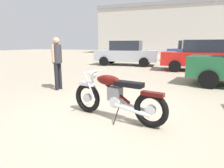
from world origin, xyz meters
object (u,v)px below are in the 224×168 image
bystander (57,58)px  red_hatchback_near (125,49)px  pale_sedan_back (197,50)px  silver_sedan_mid (126,53)px  vintage_motorcycle (115,97)px  blue_hatchback_right (201,56)px

bystander → red_hatchback_near: 14.22m
red_hatchback_near → pale_sedan_back: bearing=164.7°
silver_sedan_mid → red_hatchback_near: bearing=104.0°
bystander → red_hatchback_near: size_ratio=0.41×
pale_sedan_back → vintage_motorcycle: bearing=77.1°
blue_hatchback_right → red_hatchback_near: (-6.95, 7.34, 0.08)m
bystander → vintage_motorcycle: bearing=147.6°
vintage_motorcycle → pale_sedan_back: 14.59m
bystander → red_hatchback_near: (-2.64, 13.97, -0.10)m
vintage_motorcycle → silver_sedan_mid: silver_sedan_mid is taller
bystander → pale_sedan_back: (4.13, 12.92, -0.08)m
red_hatchback_near → silver_sedan_mid: bearing=103.5°
vintage_motorcycle → red_hatchback_near: size_ratio=0.51×
red_hatchback_near → blue_hatchback_right: bearing=126.9°
bystander → silver_sedan_mid: bearing=-88.4°
red_hatchback_near → pale_sedan_back: (6.77, -1.05, 0.02)m
red_hatchback_near → bystander: bearing=94.2°
blue_hatchback_right → silver_sedan_mid: (-4.73, 1.26, 0.00)m
silver_sedan_mid → pale_sedan_back: bearing=41.8°
vintage_motorcycle → pale_sedan_back: pale_sedan_back is taller
pale_sedan_back → red_hatchback_near: bearing=-15.8°
silver_sedan_mid → pale_sedan_back: 6.79m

